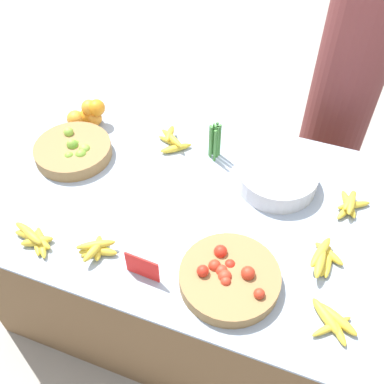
# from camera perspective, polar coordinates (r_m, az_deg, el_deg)

# --- Properties ---
(ground_plane) EXTENTS (12.00, 12.00, 0.00)m
(ground_plane) POSITION_cam_1_polar(r_m,az_deg,el_deg) (2.51, 0.00, -12.65)
(ground_plane) COLOR #A39E93
(market_table) EXTENTS (1.70, 1.12, 0.76)m
(market_table) POSITION_cam_1_polar(r_m,az_deg,el_deg) (2.18, 0.00, -7.66)
(market_table) COLOR brown
(market_table) RESTS_ON ground_plane
(lime_bowl) EXTENTS (0.35, 0.35, 0.10)m
(lime_bowl) POSITION_cam_1_polar(r_m,az_deg,el_deg) (2.12, -14.76, 5.12)
(lime_bowl) COLOR olive
(lime_bowl) RESTS_ON market_table
(tomato_basket) EXTENTS (0.36, 0.36, 0.09)m
(tomato_basket) POSITION_cam_1_polar(r_m,az_deg,el_deg) (1.63, 4.75, -10.75)
(tomato_basket) COLOR olive
(tomato_basket) RESTS_ON market_table
(orange_pile) EXTENTS (0.18, 0.15, 0.14)m
(orange_pile) POSITION_cam_1_polar(r_m,az_deg,el_deg) (2.28, -12.93, 9.61)
(orange_pile) COLOR orange
(orange_pile) RESTS_ON market_table
(metal_bowl) EXTENTS (0.34, 0.34, 0.09)m
(metal_bowl) POSITION_cam_1_polar(r_m,az_deg,el_deg) (1.95, 10.76, 1.80)
(metal_bowl) COLOR silver
(metal_bowl) RESTS_ON market_table
(price_sign) EXTENTS (0.13, 0.01, 0.11)m
(price_sign) POSITION_cam_1_polar(r_m,az_deg,el_deg) (1.63, -6.34, -9.48)
(price_sign) COLOR red
(price_sign) RESTS_ON market_table
(veg_bundle) EXTENTS (0.05, 0.07, 0.18)m
(veg_bundle) POSITION_cam_1_polar(r_m,az_deg,el_deg) (2.02, 2.94, 6.45)
(veg_bundle) COLOR #4C8E42
(veg_bundle) RESTS_ON market_table
(banana_bunch_back_center) EXTENTS (0.13, 0.20, 0.06)m
(banana_bunch_back_center) POSITION_cam_1_polar(r_m,az_deg,el_deg) (1.74, 16.42, -8.05)
(banana_bunch_back_center) COLOR gold
(banana_bunch_back_center) RESTS_ON market_table
(banana_bunch_middle_left) EXTENTS (0.20, 0.14, 0.06)m
(banana_bunch_middle_left) POSITION_cam_1_polar(r_m,az_deg,el_deg) (1.83, -19.35, -5.58)
(banana_bunch_middle_left) COLOR gold
(banana_bunch_middle_left) RESTS_ON market_table
(banana_bunch_middle_right) EXTENTS (0.16, 0.15, 0.06)m
(banana_bunch_middle_right) POSITION_cam_1_polar(r_m,az_deg,el_deg) (1.74, -12.02, -7.10)
(banana_bunch_middle_right) COLOR gold
(banana_bunch_middle_right) RESTS_ON market_table
(banana_bunch_front_right) EXTENTS (0.18, 0.17, 0.06)m
(banana_bunch_front_right) POSITION_cam_1_polar(r_m,az_deg,el_deg) (2.11, -2.39, 6.32)
(banana_bunch_front_right) COLOR gold
(banana_bunch_front_right) RESTS_ON market_table
(banana_bunch_front_center) EXTENTS (0.18, 0.16, 0.04)m
(banana_bunch_front_center) POSITION_cam_1_polar(r_m,az_deg,el_deg) (1.63, 17.42, -15.38)
(banana_bunch_front_center) COLOR gold
(banana_bunch_front_center) RESTS_ON market_table
(banana_bunch_front_left) EXTENTS (0.14, 0.17, 0.06)m
(banana_bunch_front_left) POSITION_cam_1_polar(r_m,az_deg,el_deg) (1.95, 19.41, -1.49)
(banana_bunch_front_left) COLOR gold
(banana_bunch_front_left) RESTS_ON market_table
(vendor_person) EXTENTS (0.35, 0.35, 1.68)m
(vendor_person) POSITION_cam_1_polar(r_m,az_deg,el_deg) (2.54, 18.58, 11.35)
(vendor_person) COLOR brown
(vendor_person) RESTS_ON ground_plane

